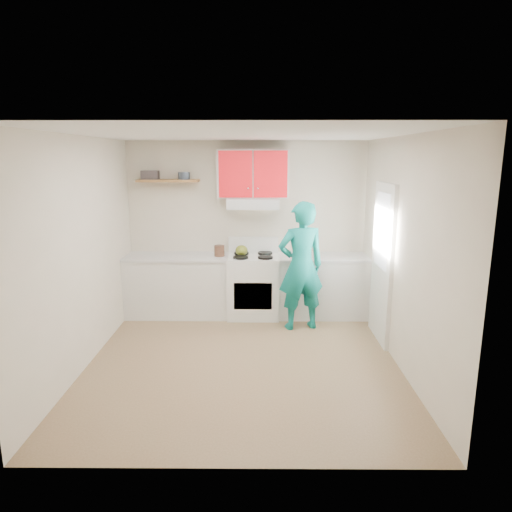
{
  "coord_description": "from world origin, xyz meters",
  "views": [
    {
      "loc": [
        0.19,
        -4.96,
        2.37
      ],
      "look_at": [
        0.15,
        0.55,
        1.15
      ],
      "focal_mm": 31.66,
      "sensor_mm": 36.0,
      "label": 1
    }
  ],
  "objects_px": {
    "kettle": "(241,250)",
    "crock": "(219,252)",
    "tin": "(184,176)",
    "person": "(301,266)",
    "stove": "(253,286)"
  },
  "relations": [
    {
      "from": "tin",
      "to": "person",
      "type": "height_order",
      "value": "tin"
    },
    {
      "from": "kettle",
      "to": "tin",
      "type": "bearing_deg",
      "value": 155.21
    },
    {
      "from": "kettle",
      "to": "crock",
      "type": "distance_m",
      "value": 0.33
    },
    {
      "from": "kettle",
      "to": "crock",
      "type": "height_order",
      "value": "crock"
    },
    {
      "from": "stove",
      "to": "crock",
      "type": "xyz_separation_m",
      "value": [
        -0.5,
        -0.0,
        0.53
      ]
    },
    {
      "from": "stove",
      "to": "kettle",
      "type": "xyz_separation_m",
      "value": [
        -0.17,
        0.04,
        0.54
      ]
    },
    {
      "from": "tin",
      "to": "kettle",
      "type": "height_order",
      "value": "tin"
    },
    {
      "from": "tin",
      "to": "kettle",
      "type": "distance_m",
      "value": 1.38
    },
    {
      "from": "stove",
      "to": "kettle",
      "type": "relative_size",
      "value": 5.01
    },
    {
      "from": "person",
      "to": "kettle",
      "type": "bearing_deg",
      "value": -47.94
    },
    {
      "from": "tin",
      "to": "person",
      "type": "distance_m",
      "value": 2.17
    },
    {
      "from": "person",
      "to": "tin",
      "type": "bearing_deg",
      "value": -36.49
    },
    {
      "from": "tin",
      "to": "kettle",
      "type": "relative_size",
      "value": 0.95
    },
    {
      "from": "kettle",
      "to": "crock",
      "type": "relative_size",
      "value": 1.01
    },
    {
      "from": "tin",
      "to": "person",
      "type": "xyz_separation_m",
      "value": [
        1.68,
        -0.68,
        -1.2
      ]
    }
  ]
}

